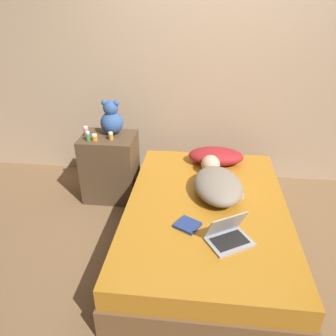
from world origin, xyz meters
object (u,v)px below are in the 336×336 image
at_px(teddy_bear, 112,119).
at_px(bottle_green, 88,136).
at_px(bottle_pink, 86,131).
at_px(person_lying, 217,183).
at_px(bottle_amber, 111,136).
at_px(pillow, 216,156).
at_px(laptop, 228,235).
at_px(bottle_orange, 95,137).
at_px(book, 187,225).

xyz_separation_m(teddy_bear, bottle_green, (-0.18, -0.20, -0.10)).
distance_m(bottle_green, bottle_pink, 0.12).
xyz_separation_m(person_lying, bottle_amber, (-1.01, 0.38, 0.22)).
distance_m(pillow, laptop, 1.16).
height_order(bottle_green, bottle_amber, bottle_green).
distance_m(pillow, bottle_orange, 1.19).
height_order(person_lying, laptop, laptop).
bearing_deg(teddy_bear, bottle_orange, -122.53).
distance_m(bottle_pink, book, 1.44).
bearing_deg(pillow, bottle_pink, -175.72).
distance_m(person_lying, bottle_green, 1.27).
xyz_separation_m(bottle_amber, book, (0.78, -0.88, -0.30)).
bearing_deg(bottle_green, bottle_amber, 14.07).
bearing_deg(bottle_green, bottle_orange, 13.21).
bearing_deg(teddy_bear, book, -51.82).
bearing_deg(bottle_pink, bottle_orange, -40.76).
bearing_deg(book, bottle_amber, 131.87).
bearing_deg(book, bottle_orange, 138.00).
xyz_separation_m(laptop, bottle_amber, (-1.07, 1.00, 0.26)).
relative_size(bottle_green, book, 0.44).
bearing_deg(bottle_green, teddy_bear, 48.59).
relative_size(pillow, bottle_amber, 7.25).
xyz_separation_m(pillow, bottle_pink, (-1.26, -0.09, 0.24)).
relative_size(pillow, bottle_pink, 5.58).
relative_size(pillow, bottle_green, 5.75).
bearing_deg(person_lying, pillow, 81.10).
height_order(bottle_orange, bottle_pink, bottle_pink).
bearing_deg(laptop, person_lying, 64.81).
bearing_deg(bottle_pink, book, -41.87).
xyz_separation_m(bottle_pink, book, (1.04, -0.94, -0.31)).
xyz_separation_m(laptop, teddy_bear, (-1.09, 1.15, 0.37)).
distance_m(person_lying, laptop, 0.63).
height_order(pillow, person_lying, person_lying).
distance_m(bottle_amber, book, 1.21).
bearing_deg(teddy_bear, bottle_green, -131.41).
xyz_separation_m(bottle_orange, bottle_amber, (0.15, 0.04, 0.01)).
relative_size(laptop, bottle_green, 3.83).
xyz_separation_m(bottle_orange, book, (0.93, -0.84, -0.29)).
bearing_deg(bottle_orange, person_lying, -16.34).
xyz_separation_m(teddy_bear, bottle_pink, (-0.24, -0.09, -0.10)).
bearing_deg(person_lying, bottle_orange, 154.42).
bearing_deg(bottle_pink, pillow, 4.28).
height_order(laptop, bottle_green, bottle_green).
distance_m(person_lying, bottle_amber, 1.10).
height_order(person_lying, teddy_bear, teddy_bear).
bearing_deg(bottle_amber, teddy_bear, 99.01).
distance_m(teddy_bear, bottle_amber, 0.19).
bearing_deg(laptop, book, 125.37).
height_order(laptop, teddy_bear, teddy_bear).
relative_size(pillow, book, 2.51).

